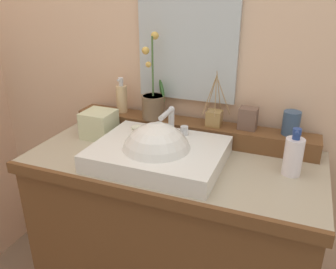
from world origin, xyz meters
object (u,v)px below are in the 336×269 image
sink_basin (158,156)px  soap_dispenser (122,98)px  trinket_box (248,118)px  lotion_bottle (293,156)px  potted_plant (153,102)px  tumbler_cup (291,123)px  tissue_box (99,124)px  soap_bar (139,128)px  reed_diffuser (214,117)px

sink_basin → soap_dispenser: (-0.30, 0.28, 0.11)m
trinket_box → lotion_bottle: bearing=-41.2°
potted_plant → soap_dispenser: (-0.17, 0.02, -0.01)m
tumbler_cup → sink_basin: bearing=-147.8°
trinket_box → tissue_box: trinket_box is taller
soap_bar → lotion_bottle: 0.61m
tumbler_cup → trinket_box: size_ratio=1.06×
reed_diffuser → trinket_box: reed_diffuser is taller
sink_basin → trinket_box: bearing=44.9°
potted_plant → tissue_box: bearing=-150.6°
tumbler_cup → tissue_box: 0.80m
sink_basin → soap_bar: size_ratio=6.87×
sink_basin → potted_plant: potted_plant is taller
sink_basin → trinket_box: sink_basin is taller
potted_plant → lotion_bottle: bearing=-14.8°
trinket_box → reed_diffuser: bearing=-171.0°
sink_basin → soap_bar: 0.18m
reed_diffuser → trinket_box: bearing=6.5°
tumbler_cup → lotion_bottle: (0.02, -0.19, -0.05)m
potted_plant → trinket_box: 0.41m
tumbler_cup → lotion_bottle: lotion_bottle is taller
potted_plant → tumbler_cup: potted_plant is taller
soap_bar → tumbler_cup: (0.58, 0.17, 0.04)m
soap_dispenser → tumbler_cup: (0.74, 0.01, -0.02)m
soap_dispenser → trinket_box: 0.58m
soap_dispenser → reed_diffuser: reed_diffuser is taller
reed_diffuser → soap_bar: bearing=-151.6°
tumbler_cup → trinket_box: 0.17m
sink_basin → lotion_bottle: (0.47, 0.10, 0.04)m
potted_plant → tissue_box: size_ratio=2.85×
soap_bar → soap_dispenser: 0.24m
lotion_bottle → reed_diffuser: bearing=152.9°
soap_bar → trinket_box: bearing=21.8°
soap_bar → potted_plant: bearing=88.0°
tumbler_cup → tissue_box: size_ratio=0.73×
sink_basin → reed_diffuser: size_ratio=2.08×
soap_bar → lotion_bottle: size_ratio=0.40×
tumbler_cup → reed_diffuser: size_ratio=0.41×
sink_basin → reed_diffuser: (0.15, 0.26, 0.08)m
soap_bar → sink_basin: bearing=-41.0°
sink_basin → lotion_bottle: bearing=11.6°
reed_diffuser → lotion_bottle: (0.33, -0.17, -0.04)m
sink_basin → reed_diffuser: bearing=61.3°
soap_bar → reed_diffuser: reed_diffuser is taller
sink_basin → potted_plant: size_ratio=1.30×
potted_plant → reed_diffuser: bearing=1.9°
trinket_box → soap_dispenser: bearing=-177.1°
tumbler_cup → reed_diffuser: bearing=-176.7°
potted_plant → trinket_box: size_ratio=4.14×
soap_bar → tumbler_cup: 0.61m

